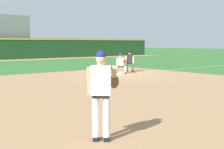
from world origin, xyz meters
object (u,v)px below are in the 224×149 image
object	(u,v)px
pitcher	(102,90)
umpire	(130,60)
baseball	(111,87)
first_base_bag	(120,73)
first_baseman	(121,63)
baserunner	(101,63)

from	to	relation	value
pitcher	umpire	size ratio (longest dim) A/B	1.27
baseball	pitcher	size ratio (longest dim) A/B	0.04
first_base_bag	baseball	bearing A→B (deg)	-134.27
first_base_bag	umpire	size ratio (longest dim) A/B	0.26
baseball	umpire	size ratio (longest dim) A/B	0.05
baseball	umpire	bearing A→B (deg)	41.67
umpire	baseball	bearing A→B (deg)	-138.33
first_base_bag	first_baseman	bearing A→B (deg)	34.43
first_base_bag	baserunner	world-z (taller)	baserunner
baserunner	first_baseman	bearing A→B (deg)	0.95
baserunner	umpire	distance (m)	3.07
baserunner	umpire	bearing A→B (deg)	12.67
first_base_bag	first_baseman	xyz separation A→B (m)	(0.22, 0.15, 0.69)
first_baseman	first_base_bag	bearing A→B (deg)	-145.57
baseball	pitcher	world-z (taller)	pitcher
pitcher	baserunner	bearing A→B (deg)	53.03
first_baseman	baseball	bearing A→B (deg)	-134.73
first_base_bag	baserunner	size ratio (longest dim) A/B	0.26
first_baseman	baserunner	size ratio (longest dim) A/B	0.92
pitcher	umpire	distance (m)	15.29
umpire	first_baseman	bearing A→B (deg)	-154.12
first_base_bag	umpire	xyz separation A→B (m)	(1.55, 0.80, 0.75)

